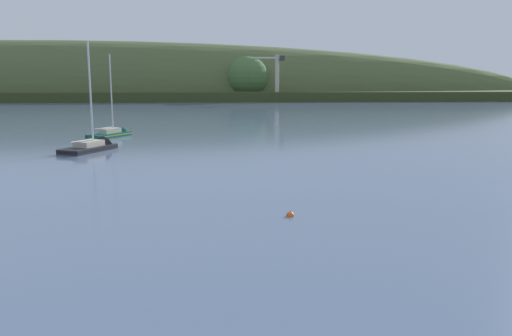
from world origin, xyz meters
TOP-DOWN VIEW (x-y plane):
  - far_shoreline_hill at (-66.63, 220.69)m, footprint 570.50×77.87m
  - dockside_crane at (21.78, 185.47)m, footprint 11.69×3.30m
  - sailboat_near_mooring at (-11.05, 60.63)m, footprint 6.28×8.94m
  - sailboat_midwater_white at (-12.12, 75.63)m, footprint 6.17×8.36m
  - mooring_buoy_midchannel at (9.77, 28.75)m, footprint 0.56×0.56m

SIDE VIEW (x-z plane):
  - mooring_buoy_midchannel at x=9.77m, z-range -0.32..0.32m
  - far_shoreline_hill at x=-66.63m, z-range -23.93..24.32m
  - sailboat_midwater_white at x=-12.12m, z-range -6.58..6.98m
  - sailboat_near_mooring at x=-11.05m, z-range -7.09..7.54m
  - dockside_crane at x=21.78m, z-range -0.51..16.32m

